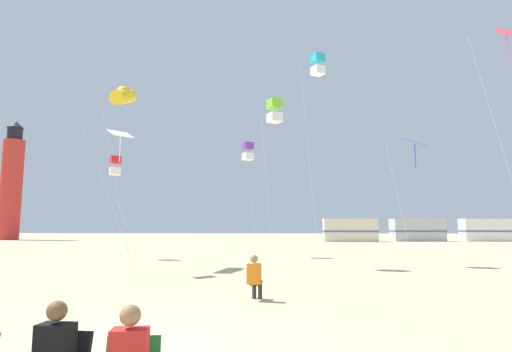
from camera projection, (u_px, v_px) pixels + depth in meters
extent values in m
plane|color=#CCB584|center=(132.00, 345.00, 6.55)|extent=(200.00, 200.00, 0.00)
cube|color=black|center=(66.00, 351.00, 4.20)|extent=(0.53, 0.17, 0.40)
cube|color=black|center=(55.00, 351.00, 4.01)|extent=(0.35, 0.24, 0.52)
sphere|color=brown|center=(57.00, 311.00, 4.06)|extent=(0.20, 0.20, 0.20)
sphere|color=#9E704C|center=(130.00, 315.00, 3.86)|extent=(0.20, 0.20, 0.20)
cube|color=orange|center=(254.00, 274.00, 10.48)|extent=(0.37, 0.28, 0.52)
sphere|color=#9E704C|center=(254.00, 259.00, 10.53)|extent=(0.20, 0.20, 0.20)
cylinder|color=#2D2D38|center=(259.00, 283.00, 10.61)|extent=(0.19, 0.38, 0.13)
cylinder|color=#2D2D38|center=(260.00, 291.00, 10.74)|extent=(0.11, 0.11, 0.42)
cylinder|color=#2D2D38|center=(253.00, 282.00, 10.65)|extent=(0.19, 0.38, 0.13)
cylinder|color=#2D2D38|center=(254.00, 290.00, 10.77)|extent=(0.11, 0.11, 0.42)
cylinder|color=silver|center=(309.00, 160.00, 21.24)|extent=(0.73, 1.16, 10.61)
cube|color=#1EB2D1|center=(318.00, 58.00, 22.25)|extent=(0.82, 0.82, 0.44)
cube|color=white|center=(318.00, 71.00, 22.16)|extent=(0.82, 0.82, 0.44)
cylinder|color=silver|center=(501.00, 144.00, 17.87)|extent=(1.30, 1.96, 10.91)
cube|color=#E54C8C|center=(506.00, 32.00, 19.12)|extent=(1.22, 1.22, 0.40)
cylinder|color=#E54C8C|center=(507.00, 45.00, 19.04)|extent=(0.04, 0.04, 1.10)
cylinder|color=silver|center=(110.00, 200.00, 15.71)|extent=(2.28, 0.28, 5.75)
cube|color=white|center=(121.00, 134.00, 17.19)|extent=(1.22, 1.22, 0.40)
cylinder|color=white|center=(120.00, 149.00, 17.11)|extent=(0.04, 0.04, 1.10)
cylinder|color=silver|center=(251.00, 203.00, 25.73)|extent=(0.70, 0.52, 6.71)
cube|color=purple|center=(248.00, 146.00, 26.53)|extent=(0.82, 0.82, 0.44)
cube|color=white|center=(248.00, 157.00, 26.45)|extent=(0.82, 0.82, 0.44)
cylinder|color=silver|center=(120.00, 211.00, 23.33)|extent=(2.15, 1.69, 5.53)
cube|color=red|center=(115.00, 160.00, 24.80)|extent=(0.82, 0.82, 0.44)
cube|color=white|center=(115.00, 171.00, 24.72)|extent=(0.82, 0.82, 0.44)
cylinder|color=silver|center=(400.00, 204.00, 18.33)|extent=(0.54, 1.77, 5.75)
cube|color=blue|center=(415.00, 142.00, 18.89)|extent=(1.22, 1.22, 0.40)
cylinder|color=blue|center=(415.00, 156.00, 18.82)|extent=(0.04, 0.04, 1.10)
cylinder|color=silver|center=(267.00, 186.00, 19.30)|extent=(0.61, 0.80, 7.50)
cube|color=#72D12D|center=(275.00, 104.00, 20.07)|extent=(0.82, 0.82, 0.44)
cube|color=white|center=(275.00, 118.00, 19.99)|extent=(0.82, 0.82, 0.44)
cylinder|color=silver|center=(115.00, 177.00, 18.98)|extent=(1.80, 0.15, 8.30)
cylinder|color=yellow|center=(124.00, 97.00, 20.38)|extent=(0.88, 2.54, 1.48)
sphere|color=yellow|center=(124.00, 94.00, 20.40)|extent=(0.76, 0.76, 0.76)
cylinder|color=red|center=(11.00, 189.00, 57.29)|extent=(2.80, 2.80, 14.00)
cylinder|color=black|center=(15.00, 134.00, 58.25)|extent=(2.00, 2.00, 1.80)
cone|color=black|center=(16.00, 124.00, 58.42)|extent=(2.20, 2.20, 1.00)
cube|color=beige|center=(350.00, 230.00, 50.09)|extent=(6.44, 2.40, 2.80)
cube|color=#4C608C|center=(350.00, 231.00, 50.07)|extent=(6.48, 2.44, 0.24)
cube|color=#B7BABF|center=(417.00, 230.00, 51.40)|extent=(6.57, 2.84, 2.80)
cube|color=#4C608C|center=(417.00, 231.00, 51.38)|extent=(6.62, 2.89, 0.24)
cube|color=white|center=(488.00, 230.00, 51.20)|extent=(6.45, 2.43, 2.80)
cube|color=#4C608C|center=(488.00, 231.00, 51.19)|extent=(6.49, 2.47, 0.24)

